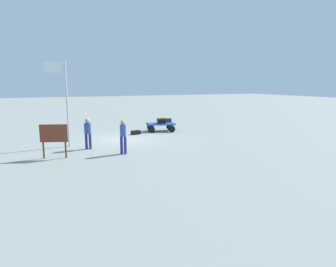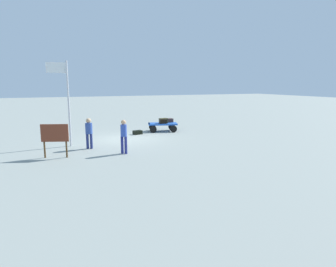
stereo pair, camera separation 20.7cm
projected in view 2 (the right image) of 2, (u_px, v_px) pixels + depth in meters
ground_plane at (125, 139)px, 18.49m from camera, size 120.00×120.00×0.00m
luggage_cart at (162, 125)px, 21.39m from camera, size 2.27×1.68×0.59m
suitcase_dark at (169, 120)px, 21.91m from camera, size 0.55×0.43×0.27m
suitcase_navy at (163, 121)px, 21.20m from camera, size 0.58×0.41×0.30m
suitcase_grey at (163, 121)px, 21.50m from camera, size 0.65×0.49×0.34m
suitcase_maroon at (137, 132)px, 20.18m from camera, size 0.66×0.51×0.27m
worker_lead at (124, 134)px, 14.52m from camera, size 0.43×0.43×1.70m
worker_trailing at (89, 131)px, 15.64m from camera, size 0.46×0.46×1.64m
flagpole at (65, 95)px, 15.93m from camera, size 1.09×0.17×4.66m
signboard at (55, 135)px, 13.72m from camera, size 1.21×0.47×1.59m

